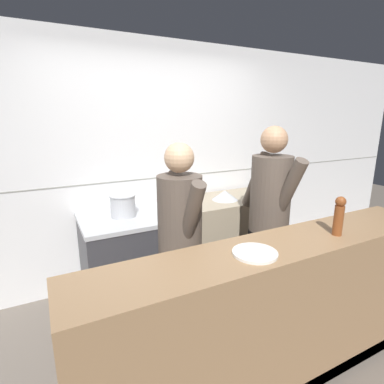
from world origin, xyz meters
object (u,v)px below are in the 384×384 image
(mixing_bowl_steel, at_px, (225,195))
(plated_dish_main, at_px, (255,253))
(chef_head_cook, at_px, (180,239))
(pepper_mill, at_px, (339,215))
(oven_range, at_px, (129,258))
(chef_sous, at_px, (269,213))
(stock_pot, at_px, (123,205))

(mixing_bowl_steel, relative_size, plated_dish_main, 1.07)
(chef_head_cook, bearing_deg, pepper_mill, -36.75)
(pepper_mill, bearing_deg, oven_range, 125.82)
(oven_range, distance_m, pepper_mill, 1.96)
(pepper_mill, xyz_separation_m, chef_sous, (0.04, 0.71, -0.20))
(stock_pot, height_order, plated_dish_main, stock_pot)
(chef_head_cook, height_order, chef_sous, chef_sous)
(plated_dish_main, bearing_deg, pepper_mill, -1.43)
(plated_dish_main, height_order, chef_sous, chef_sous)
(oven_range, relative_size, stock_pot, 3.53)
(plated_dish_main, distance_m, pepper_mill, 0.70)
(plated_dish_main, xyz_separation_m, pepper_mill, (0.69, -0.02, 0.13))
(mixing_bowl_steel, bearing_deg, pepper_mill, -91.25)
(plated_dish_main, bearing_deg, chef_head_cook, 105.12)
(oven_range, xyz_separation_m, stock_pot, (-0.02, 0.02, 0.55))
(oven_range, relative_size, pepper_mill, 3.23)
(plated_dish_main, bearing_deg, chef_sous, 43.78)
(oven_range, height_order, mixing_bowl_steel, mixing_bowl_steel)
(stock_pot, distance_m, chef_sous, 1.37)
(oven_range, bearing_deg, stock_pot, 135.56)
(stock_pot, xyz_separation_m, pepper_mill, (1.09, -1.50, 0.18))
(oven_range, bearing_deg, chef_sous, -34.72)
(mixing_bowl_steel, height_order, chef_head_cook, chef_head_cook)
(oven_range, bearing_deg, chef_head_cook, -76.24)
(oven_range, distance_m, plated_dish_main, 1.62)
(mixing_bowl_steel, xyz_separation_m, plated_dish_main, (-0.72, -1.41, 0.07))
(chef_head_cook, relative_size, chef_sous, 0.94)
(stock_pot, distance_m, mixing_bowl_steel, 1.12)
(chef_head_cook, distance_m, chef_sous, 0.91)
(pepper_mill, bearing_deg, mixing_bowl_steel, 88.75)
(mixing_bowl_steel, height_order, plated_dish_main, plated_dish_main)
(stock_pot, relative_size, chef_head_cook, 0.15)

